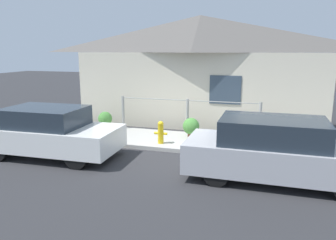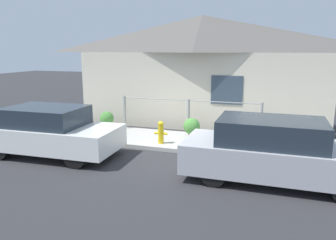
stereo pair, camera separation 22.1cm
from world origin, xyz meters
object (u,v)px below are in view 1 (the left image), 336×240
object	(u,v)px
car_left	(50,132)
potted_plant_by_fence	(105,119)
fire_hydrant	(161,132)
potted_plant_near_hydrant	(191,127)
car_right	(277,151)

from	to	relation	value
car_left	potted_plant_by_fence	world-z (taller)	car_left
potted_plant_by_fence	car_left	bearing A→B (deg)	-92.25
car_left	fire_hydrant	distance (m)	3.20
car_left	potted_plant_near_hydrant	bearing A→B (deg)	34.88
potted_plant_by_fence	fire_hydrant	bearing A→B (deg)	-27.00
fire_hydrant	potted_plant_near_hydrant	world-z (taller)	fire_hydrant
car_right	potted_plant_near_hydrant	xyz separation A→B (m)	(-2.59, 2.57, -0.20)
car_left	fire_hydrant	bearing A→B (deg)	30.62
car_left	potted_plant_near_hydrant	world-z (taller)	car_left
car_left	potted_plant_by_fence	distance (m)	3.04
car_right	potted_plant_by_fence	xyz separation A→B (m)	(-5.92, 3.03, -0.25)
car_left	car_right	xyz separation A→B (m)	(6.04, 0.00, 0.01)
car_right	fire_hydrant	world-z (taller)	car_right
car_right	potted_plant_near_hydrant	world-z (taller)	car_right
potted_plant_near_hydrant	potted_plant_by_fence	distance (m)	3.36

